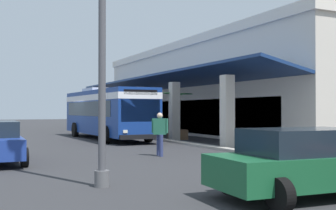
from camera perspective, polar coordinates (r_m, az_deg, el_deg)
The scene contains 8 objects.
ground at distance 32.45m, azimuth 2.75°, elevation -3.98°, with size 120.00×120.00×0.00m, color #2D2D30.
curb_strip at distance 31.86m, azimuth -5.45°, elevation -3.93°, with size 35.96×0.50×0.12m, color #9E998E.
plaza_building at distance 36.28m, azimuth 9.01°, elevation 2.05°, with size 30.27×15.02×7.18m.
transit_bus at distance 27.81m, azimuth -8.21°, elevation -0.71°, with size 11.28×3.04×3.34m.
parked_sedan_green at distance 9.69m, azimuth 18.43°, elevation -7.27°, with size 2.61×4.50×1.47m.
pedestrian at distance 17.28m, azimuth -1.10°, elevation -3.56°, with size 0.55×0.54×1.76m.
potted_palm at distance 27.04m, azimuth 1.33°, elevation -3.26°, with size 1.82×2.15×3.05m.
lot_light_pole at distance 10.81m, azimuth -8.82°, elevation 13.75°, with size 0.60×0.60×8.55m.
Camera 1 is at (28.57, -7.26, 1.87)m, focal length 45.45 mm.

